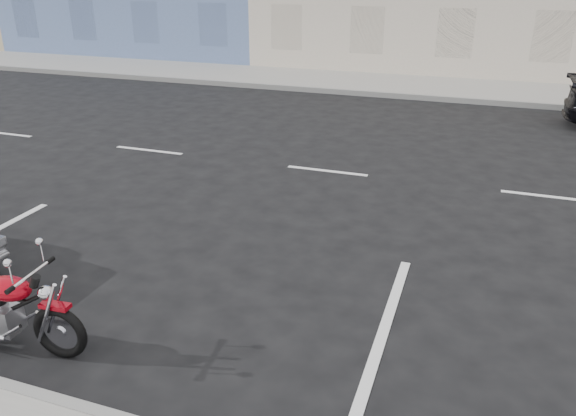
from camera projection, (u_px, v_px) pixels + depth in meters
name	position (u px, v px, depth m)	size (l,w,h in m)	color
ground	(432.00, 183.00, 10.31)	(120.00, 120.00, 0.00)	black
sidewalk_far	(312.00, 79.00, 19.34)	(80.00, 3.40, 0.15)	gray
curb_far	(296.00, 89.00, 17.87)	(80.00, 0.12, 0.16)	gray
motorcycle	(60.00, 321.00, 5.55)	(1.90, 0.63, 0.95)	black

